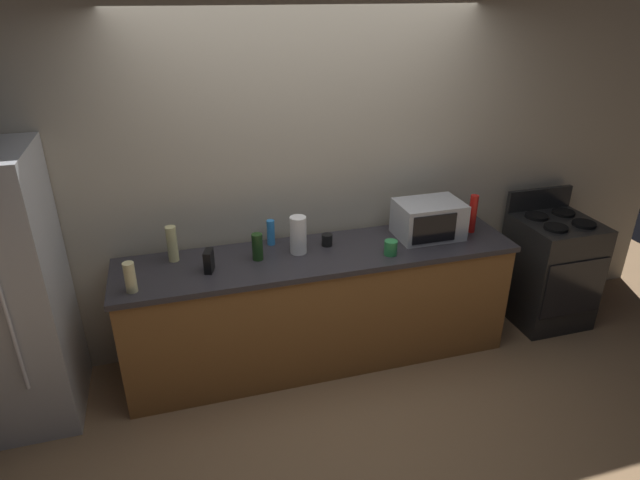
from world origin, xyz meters
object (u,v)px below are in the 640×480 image
Objects in this scene: mug_green at (391,248)px; paper_towel_roll at (298,235)px; cordless_phone at (209,261)px; bottle_vinegar at (172,244)px; bottle_wine at (257,247)px; bottle_hot_sauce at (473,214)px; stove_range at (550,270)px; bottle_hand_soap at (130,277)px; mug_black at (327,240)px; bottle_spray_cleaner at (271,232)px; microwave at (429,219)px.

paper_towel_roll is at bearing 160.81° from mug_green.
bottle_vinegar is (-0.22, 0.22, 0.05)m from cordless_phone.
bottle_hot_sauce reaches higher than bottle_wine.
bottle_vinegar is 2.21m from bottle_hot_sauce.
mug_green is at bearing -173.95° from stove_range.
mug_black is at bearing 12.06° from bottle_hand_soap.
cordless_phone is at bearing 174.96° from mug_green.
bottle_spray_cleaner is at bearing 49.00° from cordless_phone.
bottle_hot_sauce is 0.77m from mug_green.
mug_green is at bearing -11.83° from bottle_wine.
mug_green reaches higher than mug_black.
paper_towel_roll is 3.12× the size of mug_black.
microwave is at bearing -4.13° from mug_black.
microwave is 2.13m from bottle_hand_soap.
microwave is at bearing -3.79° from bottle_vinegar.
bottle_wine is (0.34, 0.08, 0.02)m from cordless_phone.
mug_green is (-1.53, -0.16, 0.49)m from stove_range.
microwave is 1.17m from bottle_spray_cleaner.
bottle_spray_cleaner is (0.14, 0.21, -0.00)m from bottle_wine.
bottle_vinegar is (-0.56, 0.14, 0.03)m from bottle_wine.
bottle_vinegar is 1.50m from mug_green.
bottle_hand_soap is 1.06× the size of bottle_spray_cleaner.
bottle_spray_cleaner is at bearing 130.45° from paper_towel_roll.
bottle_wine reaches higher than mug_black.
mug_black is (-0.77, 0.06, -0.09)m from microwave.
bottle_hot_sauce reaches higher than bottle_spray_cleaner.
bottle_hot_sauce is (2.47, 0.21, 0.05)m from bottle_hand_soap.
bottle_wine is 0.25m from bottle_spray_cleaner.
mug_black is (0.23, 0.05, -0.09)m from paper_towel_roll.
bottle_spray_cleaner is (-0.16, 0.19, -0.04)m from paper_towel_roll.
bottle_spray_cleaner reaches higher than stove_range.
bottle_hand_soap reaches higher than cordless_phone.
bottle_vinegar is 0.86× the size of bottle_hot_sauce.
bottle_hand_soap is at bearing -176.79° from stove_range.
paper_towel_roll reaches higher than bottle_vinegar.
microwave is 4.60× the size of mug_green.
bottle_spray_cleaner is (0.96, 0.42, -0.01)m from bottle_hand_soap.
cordless_phone is 0.60× the size of bottle_vinegar.
bottle_wine is (-2.44, 0.03, 0.53)m from stove_range.
stove_range is 2.82m from cordless_phone.
cordless_phone is (-1.63, -0.10, -0.06)m from microwave.
bottle_hot_sauce is 1.14m from mug_black.
bottle_hot_sauce is 2.82× the size of mug_green.
microwave is 1.00m from paper_towel_roll.
bottle_vinegar reaches higher than bottle_spray_cleaner.
mug_green is (1.73, 0.02, -0.05)m from bottle_hand_soap.
microwave is 0.78m from mug_black.
bottle_wine reaches higher than mug_green.
microwave is at bearing 21.14° from cordless_phone.
bottle_hot_sauce is 1.53m from bottle_spray_cleaner.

